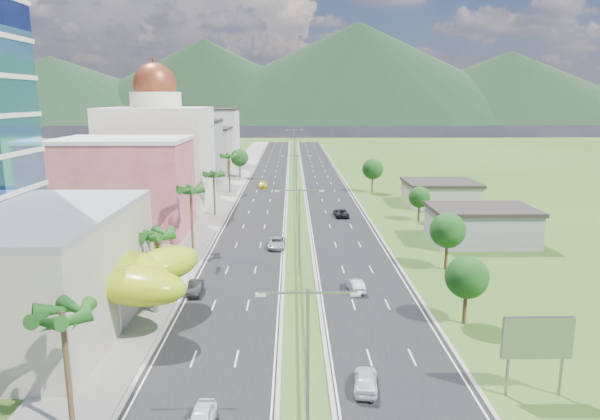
{
  "coord_description": "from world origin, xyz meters",
  "views": [
    {
      "loc": [
        -0.9,
        -53.96,
        21.7
      ],
      "look_at": [
        0.17,
        16.46,
        7.0
      ],
      "focal_mm": 32.0,
      "sensor_mm": 36.0,
      "label": 1
    }
  ],
  "objects": [
    {
      "name": "sidewalk_left",
      "position": [
        -17.0,
        90.0,
        0.06
      ],
      "size": [
        7.0,
        260.0,
        0.12
      ],
      "primitive_type": "cube",
      "color": "gray",
      "rests_on": "ground"
    },
    {
      "name": "pink_shophouse",
      "position": [
        -28.0,
        32.0,
        7.5
      ],
      "size": [
        20.0,
        15.0,
        15.0
      ],
      "primitive_type": "cube",
      "color": "#B54A55",
      "rests_on": "ground"
    },
    {
      "name": "road_right",
      "position": [
        7.5,
        90.0,
        0.02
      ],
      "size": [
        11.0,
        260.0,
        0.04
      ],
      "primitive_type": "cube",
      "color": "black",
      "rests_on": "ground"
    },
    {
      "name": "leafy_tree_rb",
      "position": [
        19.0,
        12.0,
        5.18
      ],
      "size": [
        4.55,
        4.55,
        7.47
      ],
      "color": "#47301C",
      "rests_on": "ground"
    },
    {
      "name": "streetlight_median_b",
      "position": [
        0.0,
        10.0,
        6.75
      ],
      "size": [
        6.04,
        0.25,
        11.0
      ],
      "color": "gray",
      "rests_on": "ground"
    },
    {
      "name": "car_silver_right",
      "position": [
        6.32,
        4.21,
        0.75
      ],
      "size": [
        2.09,
        4.46,
        1.41
      ],
      "primitive_type": "imported",
      "rotation": [
        0.0,
        0.0,
        3.28
      ],
      "color": "#A0A2A7",
      "rests_on": "road_right"
    },
    {
      "name": "mountain_ridge",
      "position": [
        60.0,
        450.0,
        0.0
      ],
      "size": [
        860.0,
        140.0,
        90.0
      ],
      "primitive_type": null,
      "color": "black",
      "rests_on": "ground"
    },
    {
      "name": "leafy_tree_lfar",
      "position": [
        -15.5,
        95.0,
        5.58
      ],
      "size": [
        4.9,
        4.9,
        8.05
      ],
      "color": "#47301C",
      "rests_on": "ground"
    },
    {
      "name": "streetlight_median_e",
      "position": [
        0.0,
        140.0,
        6.75
      ],
      "size": [
        6.04,
        0.25,
        11.0
      ],
      "color": "gray",
      "rests_on": "ground"
    },
    {
      "name": "car_white_near_right",
      "position": [
        4.66,
        -17.0,
        0.79
      ],
      "size": [
        2.33,
        4.57,
        1.49
      ],
      "primitive_type": "imported",
      "rotation": [
        0.0,
        0.0,
        3.01
      ],
      "color": "white",
      "rests_on": "road_right"
    },
    {
      "name": "shed_near",
      "position": [
        28.0,
        25.0,
        2.5
      ],
      "size": [
        15.0,
        10.0,
        5.0
      ],
      "primitive_type": "cube",
      "color": "gray",
      "rests_on": "ground"
    },
    {
      "name": "billboard",
      "position": [
        17.0,
        -18.0,
        4.42
      ],
      "size": [
        5.2,
        0.35,
        6.2
      ],
      "color": "gray",
      "rests_on": "ground"
    },
    {
      "name": "car_white_near_left",
      "position": [
        -7.02,
        -21.76,
        0.73
      ],
      "size": [
        1.78,
        4.13,
        1.39
      ],
      "primitive_type": "imported",
      "rotation": [
        0.0,
        0.0,
        -0.04
      ],
      "color": "white",
      "rests_on": "road_left"
    },
    {
      "name": "palm_tree_c",
      "position": [
        -15.5,
        22.0,
        8.5
      ],
      "size": [
        3.6,
        3.6,
        9.6
      ],
      "color": "#47301C",
      "rests_on": "ground"
    },
    {
      "name": "car_dark_left",
      "position": [
        -11.89,
        3.59,
        0.75
      ],
      "size": [
        1.68,
        4.34,
        1.41
      ],
      "primitive_type": "imported",
      "rotation": [
        0.0,
        0.0,
        0.04
      ],
      "color": "black",
      "rests_on": "road_left"
    },
    {
      "name": "car_yellow_far_left",
      "position": [
        -8.12,
        77.2,
        0.77
      ],
      "size": [
        2.4,
        5.17,
        1.46
      ],
      "primitive_type": "imported",
      "rotation": [
        0.0,
        0.0,
        0.07
      ],
      "color": "yellow",
      "rests_on": "road_left"
    },
    {
      "name": "palm_tree_b",
      "position": [
        -15.5,
        2.0,
        7.06
      ],
      "size": [
        3.6,
        3.6,
        8.1
      ],
      "color": "#47301C",
      "rests_on": "ground"
    },
    {
      "name": "palm_tree_e",
      "position": [
        -15.5,
        70.0,
        8.31
      ],
      "size": [
        3.6,
        3.6,
        9.4
      ],
      "color": "#47301C",
      "rests_on": "ground"
    },
    {
      "name": "streetlight_median_a",
      "position": [
        0.0,
        -25.0,
        6.75
      ],
      "size": [
        6.04,
        0.25,
        11.0
      ],
      "color": "gray",
      "rests_on": "ground"
    },
    {
      "name": "lime_canopy",
      "position": [
        -20.0,
        -4.0,
        4.99
      ],
      "size": [
        18.0,
        15.0,
        7.4
      ],
      "color": "#9AB812",
      "rests_on": "ground"
    },
    {
      "name": "midrise_grey",
      "position": [
        -27.0,
        80.0,
        8.0
      ],
      "size": [
        16.0,
        15.0,
        16.0
      ],
      "primitive_type": "cube",
      "color": "gray",
      "rests_on": "ground"
    },
    {
      "name": "streetlight_median_c",
      "position": [
        0.0,
        50.0,
        6.75
      ],
      "size": [
        6.04,
        0.25,
        11.0
      ],
      "color": "gray",
      "rests_on": "ground"
    },
    {
      "name": "road_left",
      "position": [
        -7.5,
        90.0,
        0.02
      ],
      "size": [
        11.0,
        260.0,
        0.04
      ],
      "primitive_type": "cube",
      "color": "black",
      "rests_on": "ground"
    },
    {
      "name": "streetlight_median_d",
      "position": [
        0.0,
        95.0,
        6.75
      ],
      "size": [
        6.04,
        0.25,
        11.0
      ],
      "color": "gray",
      "rests_on": "ground"
    },
    {
      "name": "shed_far",
      "position": [
        30.0,
        55.0,
        2.2
      ],
      "size": [
        14.0,
        12.0,
        4.4
      ],
      "primitive_type": "cube",
      "color": "#A09484",
      "rests_on": "ground"
    },
    {
      "name": "car_silver_mid_left",
      "position": [
        -3.2,
        22.56,
        0.77
      ],
      "size": [
        2.63,
        5.36,
        1.47
      ],
      "primitive_type": "imported",
      "rotation": [
        0.0,
        0.0,
        -0.04
      ],
      "color": "#9FA0A7",
      "rests_on": "road_left"
    },
    {
      "name": "midrise_white",
      "position": [
        -27.0,
        125.0,
        9.0
      ],
      "size": [
        16.0,
        15.0,
        18.0
      ],
      "primitive_type": "cube",
      "color": "silver",
      "rests_on": "ground"
    },
    {
      "name": "ground",
      "position": [
        0.0,
        0.0,
        0.0
      ],
      "size": [
        500.0,
        500.0,
        0.0
      ],
      "primitive_type": "plane",
      "color": "#2D5119",
      "rests_on": "ground"
    },
    {
      "name": "leafy_tree_ra",
      "position": [
        16.0,
        -5.0,
        4.78
      ],
      "size": [
        4.2,
        4.2,
        6.9
      ],
      "color": "#47301C",
      "rests_on": "ground"
    },
    {
      "name": "palm_tree_a",
      "position": [
        -15.5,
        -22.0,
        8.02
      ],
      "size": [
        3.6,
        3.6,
        9.1
      ],
      "color": "#47301C",
      "rests_on": "ground"
    },
    {
      "name": "leafy_tree_rd",
      "position": [
        18.0,
        70.0,
        5.58
      ],
      "size": [
        4.9,
        4.9,
        8.05
      ],
      "color": "#47301C",
      "rests_on": "ground"
    },
    {
      "name": "motorcycle",
      "position": [
        -10.31,
        11.1,
        0.63
      ],
      "size": [
        0.84,
        1.9,
        1.18
      ],
      "primitive_type": "imported",
      "rotation": [
        0.0,
        0.0,
        -0.16
      ],
      "color": "black",
      "rests_on": "road_left"
    },
    {
      "name": "domed_building",
      "position": [
        -28.0,
        55.0,
        11.35
      ],
      "size": [
        20.0,
        20.0,
        28.7
      ],
      "color": "beige",
      "rests_on": "ground"
    },
    {
      "name": "median_guardrail",
      "position": [
        0.0,
        71.99,
        0.62
      ],
      "size": [
        0.1,
        216.06,
        0.76
      ],
      "color": "gray",
      "rests_on": "ground"
    },
    {
      "name": "palm_tree_d",
      "position": [
        -15.5,
        45.0,
        7.54
      ],
      "size": [
        3.6,
        3.6,
        8.6
      ],
      "color": "#47301C",
      "rests_on": "ground"
    },
    {
      "name": "leafy_tree_rc",
      "position": [
        22.0,
        40.0,
        4.37
      ],
      "size": [
        3.85,
        3.85,
        6.33
      ],
      "color": "#47301C",
      "rests_on": "ground"
    },
    {
      "name": "car_dark_far_right",
      "position": [
        8.28,
        43.68,
        0.78
      ],
      "size": [
        2.79,
        5.45,
        1.47
      ],
      "primitive_type": "imported",
      "rotation": [
        0.0,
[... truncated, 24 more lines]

